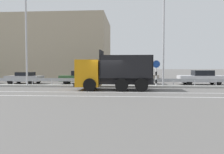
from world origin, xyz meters
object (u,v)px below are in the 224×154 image
(parked_car_2, at_px, (25,78))
(parked_car_4, at_px, (137,77))
(street_lamp_1, at_px, (25,29))
(street_lamp_2, at_px, (164,38))
(median_road_sign, at_px, (156,73))
(parked_car_5, at_px, (201,78))
(dump_truck, at_px, (105,75))
(parked_car_3, at_px, (79,77))

(parked_car_2, xyz_separation_m, parked_car_4, (12.91, 0.72, 0.06))
(street_lamp_1, distance_m, street_lamp_2, 13.37)
(median_road_sign, distance_m, street_lamp_1, 13.34)
(median_road_sign, xyz_separation_m, parked_car_2, (-14.57, 3.38, -0.66))
(street_lamp_2, bearing_deg, parked_car_5, 37.06)
(street_lamp_2, distance_m, parked_car_5, 7.02)
(street_lamp_1, height_order, street_lamp_2, street_lamp_1)
(parked_car_2, bearing_deg, parked_car_4, -83.48)
(dump_truck, xyz_separation_m, parked_car_5, (9.98, 6.02, -0.50))
(street_lamp_2, xyz_separation_m, parked_car_5, (4.64, 3.50, -3.93))
(street_lamp_1, height_order, parked_car_3, street_lamp_1)
(parked_car_3, bearing_deg, parked_car_4, -92.95)
(median_road_sign, xyz_separation_m, street_lamp_1, (-12.65, -0.26, 4.23))
(parked_car_2, distance_m, parked_car_4, 12.93)
(parked_car_4, bearing_deg, dump_truck, 158.40)
(dump_truck, bearing_deg, street_lamp_2, -64.52)
(parked_car_2, xyz_separation_m, parked_car_5, (19.90, 0.12, 0.08))
(median_road_sign, height_order, street_lamp_2, street_lamp_2)
(median_road_sign, bearing_deg, parked_car_4, 111.91)
(median_road_sign, distance_m, parked_car_2, 14.97)
(street_lamp_1, distance_m, parked_car_2, 6.40)
(parked_car_3, height_order, parked_car_5, parked_car_5)
(parked_car_3, relative_size, parked_car_4, 0.92)
(street_lamp_2, xyz_separation_m, parked_car_4, (-2.35, 4.11, -3.95))
(parked_car_3, relative_size, parked_car_5, 0.93)
(dump_truck, distance_m, street_lamp_1, 9.36)
(street_lamp_2, bearing_deg, dump_truck, -154.79)
(street_lamp_1, xyz_separation_m, parked_car_5, (17.98, 3.77, -4.81))
(dump_truck, relative_size, parked_car_4, 1.31)
(dump_truck, bearing_deg, parked_car_4, -24.06)
(median_road_sign, distance_m, parked_car_3, 9.18)
(parked_car_2, height_order, parked_car_4, parked_car_4)
(street_lamp_1, xyz_separation_m, parked_car_4, (10.99, 4.37, -4.84))
(dump_truck, height_order, street_lamp_1, street_lamp_1)
(dump_truck, distance_m, parked_car_4, 7.29)
(dump_truck, relative_size, street_lamp_2, 0.77)
(street_lamp_1, xyz_separation_m, parked_car_2, (-1.92, 3.65, -4.89))
(dump_truck, distance_m, parked_car_3, 7.40)
(street_lamp_1, relative_size, parked_car_2, 2.48)
(dump_truck, height_order, median_road_sign, dump_truck)
(street_lamp_2, distance_m, parked_car_4, 6.17)
(street_lamp_1, relative_size, parked_car_4, 2.05)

